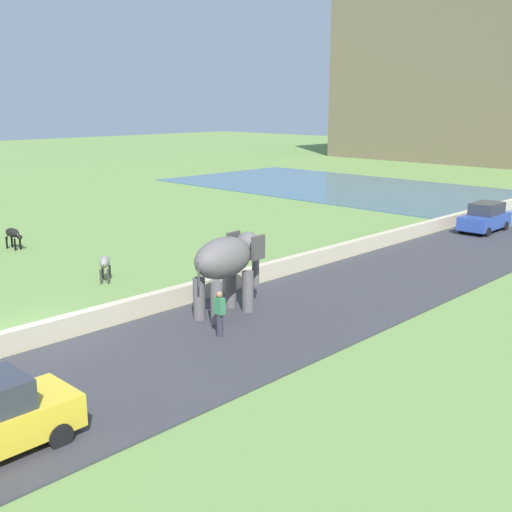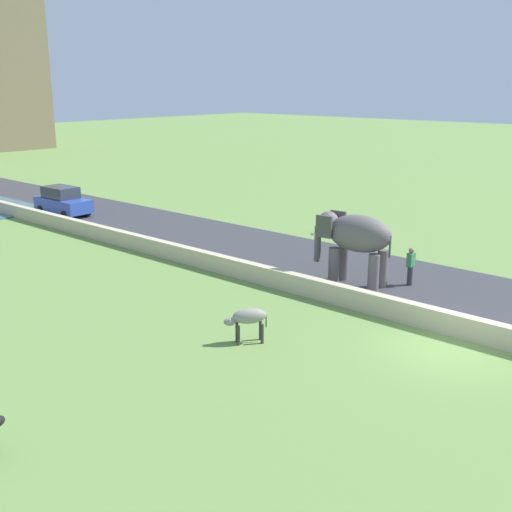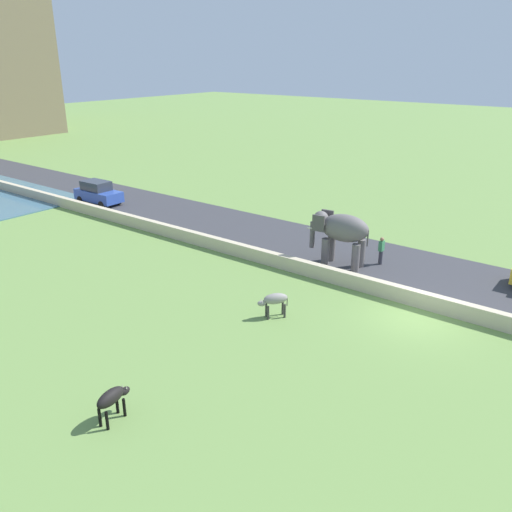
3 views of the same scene
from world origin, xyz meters
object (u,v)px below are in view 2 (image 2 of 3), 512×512
Objects in this scene: person_beside_elephant at (410,266)px; cow_grey at (248,318)px; car_blue at (63,201)px; elephant at (354,238)px.

cow_grey is (-8.66, 1.06, -0.04)m from person_beside_elephant.
car_blue is 23.23m from cow_grey.
person_beside_elephant reaches higher than cow_grey.
person_beside_elephant is at bearing -6.99° from cow_grey.
elephant reaches higher than car_blue.
cow_grey is at bearing -174.24° from elephant.
car_blue reaches higher than cow_grey.
elephant reaches higher than cow_grey.
car_blue is at bearing 93.65° from person_beside_elephant.
elephant is at bearing -90.07° from car_blue.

